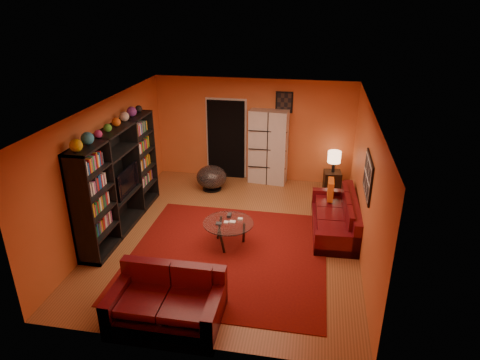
% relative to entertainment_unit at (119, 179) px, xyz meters
% --- Properties ---
extents(floor, '(6.00, 6.00, 0.00)m').
position_rel_entertainment_unit_xyz_m(floor, '(2.27, 0.00, -1.05)').
color(floor, brown).
rests_on(floor, ground).
extents(ceiling, '(6.00, 6.00, 0.00)m').
position_rel_entertainment_unit_xyz_m(ceiling, '(2.27, 0.00, 1.55)').
color(ceiling, white).
rests_on(ceiling, wall_back).
extents(wall_back, '(6.00, 0.00, 6.00)m').
position_rel_entertainment_unit_xyz_m(wall_back, '(2.27, 3.00, 0.25)').
color(wall_back, '#CB5E2C').
rests_on(wall_back, floor).
extents(wall_front, '(6.00, 0.00, 6.00)m').
position_rel_entertainment_unit_xyz_m(wall_front, '(2.27, -3.00, 0.25)').
color(wall_front, '#CB5E2C').
rests_on(wall_front, floor).
extents(wall_left, '(0.00, 6.00, 6.00)m').
position_rel_entertainment_unit_xyz_m(wall_left, '(-0.23, 0.00, 0.25)').
color(wall_left, '#CB5E2C').
rests_on(wall_left, floor).
extents(wall_right, '(0.00, 6.00, 6.00)m').
position_rel_entertainment_unit_xyz_m(wall_right, '(4.78, 0.00, 0.25)').
color(wall_right, '#CB5E2C').
rests_on(wall_right, floor).
extents(rug, '(3.60, 3.60, 0.01)m').
position_rel_entertainment_unit_xyz_m(rug, '(2.38, -0.70, -1.04)').
color(rug, '#530B09').
rests_on(rug, floor).
extents(doorway, '(0.95, 0.10, 2.04)m').
position_rel_entertainment_unit_xyz_m(doorway, '(1.57, 2.96, -0.03)').
color(doorway, black).
rests_on(doorway, floor).
extents(wall_art_right, '(0.03, 1.00, 0.70)m').
position_rel_entertainment_unit_xyz_m(wall_art_right, '(4.75, -0.30, 0.55)').
color(wall_art_right, black).
rests_on(wall_art_right, wall_right).
extents(wall_art_back, '(0.42, 0.03, 0.52)m').
position_rel_entertainment_unit_xyz_m(wall_art_back, '(3.02, 2.98, 1.00)').
color(wall_art_back, black).
rests_on(wall_art_back, wall_back).
extents(entertainment_unit, '(0.45, 3.00, 2.10)m').
position_rel_entertainment_unit_xyz_m(entertainment_unit, '(0.00, 0.00, 0.00)').
color(entertainment_unit, black).
rests_on(entertainment_unit, floor).
extents(tv, '(0.93, 0.12, 0.54)m').
position_rel_entertainment_unit_xyz_m(tv, '(0.05, 0.09, -0.06)').
color(tv, black).
rests_on(tv, entertainment_unit).
extents(sofa, '(0.95, 2.13, 0.85)m').
position_rel_entertainment_unit_xyz_m(sofa, '(4.41, 0.60, -0.76)').
color(sofa, '#4A0910').
rests_on(sofa, rug).
extents(loveseat, '(1.67, 1.00, 0.85)m').
position_rel_entertainment_unit_xyz_m(loveseat, '(1.81, -2.41, -0.77)').
color(loveseat, '#4A0910').
rests_on(loveseat, rug).
extents(throw_pillow, '(0.12, 0.42, 0.42)m').
position_rel_entertainment_unit_xyz_m(throw_pillow, '(4.22, 1.20, -0.42)').
color(throw_pillow, orange).
rests_on(throw_pillow, sofa).
extents(coffee_table, '(0.96, 0.96, 0.48)m').
position_rel_entertainment_unit_xyz_m(coffee_table, '(2.31, -0.36, -0.61)').
color(coffee_table, silver).
rests_on(coffee_table, floor).
extents(storage_cabinet, '(0.98, 0.51, 1.88)m').
position_rel_entertainment_unit_xyz_m(storage_cabinet, '(2.68, 2.80, -0.11)').
color(storage_cabinet, beige).
rests_on(storage_cabinet, floor).
extents(bowl_chair, '(0.75, 0.75, 0.61)m').
position_rel_entertainment_unit_xyz_m(bowl_chair, '(1.39, 2.08, -0.73)').
color(bowl_chair, black).
rests_on(bowl_chair, floor).
extents(side_table, '(0.44, 0.44, 0.50)m').
position_rel_entertainment_unit_xyz_m(side_table, '(4.31, 2.53, -0.80)').
color(side_table, black).
rests_on(side_table, floor).
extents(table_lamp, '(0.31, 0.31, 0.52)m').
position_rel_entertainment_unit_xyz_m(table_lamp, '(4.31, 2.53, -0.18)').
color(table_lamp, black).
rests_on(table_lamp, side_table).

